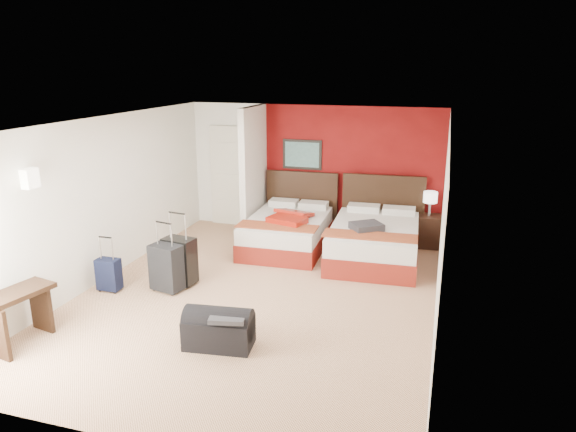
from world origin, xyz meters
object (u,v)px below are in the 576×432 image
at_px(bed_right, 374,243).
at_px(suitcase_black, 180,262).
at_px(suitcase_navy, 109,276).
at_px(duffel_bag, 219,331).
at_px(table_lamp, 430,204).
at_px(bed_left, 287,233).
at_px(nightstand, 428,231).
at_px(desk, 20,317).
at_px(red_suitcase_open, 291,217).
at_px(suitcase_charcoal, 167,269).

xyz_separation_m(bed_right, suitcase_black, (-2.68, -1.88, 0.04)).
height_order(bed_right, suitcase_navy, bed_right).
bearing_deg(duffel_bag, table_lamp, 56.50).
bearing_deg(suitcase_black, duffel_bag, -41.36).
distance_m(bed_left, duffel_bag, 3.56).
relative_size(nightstand, duffel_bag, 0.73).
bearing_deg(bed_right, desk, -135.00).
relative_size(suitcase_black, duffel_bag, 0.88).
bearing_deg(suitcase_navy, suitcase_black, 29.31).
height_order(bed_left, red_suitcase_open, red_suitcase_open).
distance_m(suitcase_navy, desk, 1.63).
bearing_deg(bed_right, table_lamp, 46.47).
distance_m(bed_left, nightstand, 2.59).
height_order(suitcase_black, duffel_bag, suitcase_black).
bearing_deg(bed_left, bed_right, -6.84).
relative_size(red_suitcase_open, table_lamp, 1.95).
bearing_deg(bed_right, suitcase_black, -147.72).
distance_m(bed_right, red_suitcase_open, 1.53).
bearing_deg(bed_left, suitcase_black, -120.15).
bearing_deg(nightstand, suitcase_black, -144.49).
bearing_deg(desk, suitcase_navy, 98.62).
bearing_deg(table_lamp, red_suitcase_open, -158.00).
height_order(table_lamp, duffel_bag, table_lamp).
distance_m(nightstand, suitcase_black, 4.55).
relative_size(bed_right, desk, 2.54).
bearing_deg(nightstand, suitcase_charcoal, -142.45).
height_order(bed_left, table_lamp, table_lamp).
height_order(bed_left, suitcase_black, suitcase_black).
bearing_deg(duffel_bag, bed_left, 86.93).
xyz_separation_m(bed_right, suitcase_navy, (-3.58, -2.41, -0.08)).
height_order(red_suitcase_open, table_lamp, table_lamp).
xyz_separation_m(bed_left, red_suitcase_open, (0.10, -0.10, 0.35)).
xyz_separation_m(table_lamp, desk, (-4.51, -5.02, -0.47)).
relative_size(nightstand, suitcase_black, 0.84).
xyz_separation_m(bed_right, duffel_bag, (-1.37, -3.42, -0.11)).
bearing_deg(suitcase_charcoal, bed_right, 50.23).
bearing_deg(table_lamp, suitcase_navy, -142.52).
bearing_deg(table_lamp, desk, -131.94).
bearing_deg(suitcase_charcoal, table_lamp, 53.24).
xyz_separation_m(suitcase_navy, desk, (-0.08, -1.63, 0.11)).
bearing_deg(table_lamp, suitcase_black, -140.92).
bearing_deg(suitcase_navy, bed_left, 51.02).
xyz_separation_m(suitcase_black, duffel_bag, (1.31, -1.53, -0.15)).
distance_m(bed_right, nightstand, 1.30).
bearing_deg(bed_left, desk, -118.22).
bearing_deg(suitcase_black, suitcase_navy, -141.55).
bearing_deg(suitcase_charcoal, suitcase_navy, -151.12).
bearing_deg(table_lamp, nightstand, 0.00).
bearing_deg(red_suitcase_open, suitcase_charcoal, -104.14).
distance_m(bed_right, desk, 5.45).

